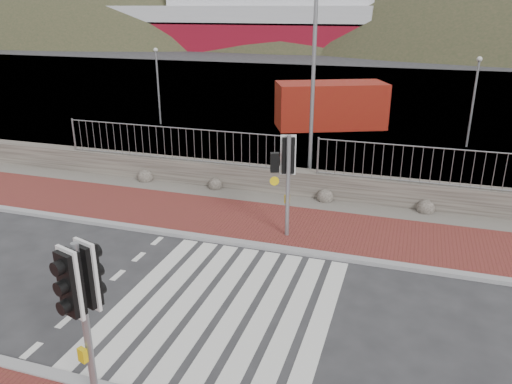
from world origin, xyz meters
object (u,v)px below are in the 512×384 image
(traffic_signal_near, at_px, (81,294))
(streetlight, at_px, (317,67))
(traffic_signal_far, at_px, (287,165))
(ferry, at_px, (234,12))
(shipping_container, at_px, (331,105))

(traffic_signal_near, relative_size, streetlight, 0.39)
(traffic_signal_near, distance_m, traffic_signal_far, 7.31)
(ferry, xyz_separation_m, shipping_container, (23.81, -49.86, -4.16))
(streetlight, bearing_deg, traffic_signal_near, -73.69)
(streetlight, xyz_separation_m, shipping_container, (-1.11, 9.99, -3.11))
(traffic_signal_near, bearing_deg, streetlight, 101.48)
(ferry, bearing_deg, streetlight, -67.40)
(streetlight, bearing_deg, shipping_container, 118.71)
(traffic_signal_far, xyz_separation_m, shipping_container, (-1.21, 14.19, -0.96))
(ferry, xyz_separation_m, traffic_signal_near, (23.70, -71.24, -3.20))
(traffic_signal_far, bearing_deg, traffic_signal_near, 59.61)
(traffic_signal_far, distance_m, shipping_container, 14.28)
(ferry, relative_size, streetlight, 6.54)
(traffic_signal_far, xyz_separation_m, streetlight, (-0.11, 4.21, 2.14))
(traffic_signal_near, distance_m, streetlight, 11.66)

